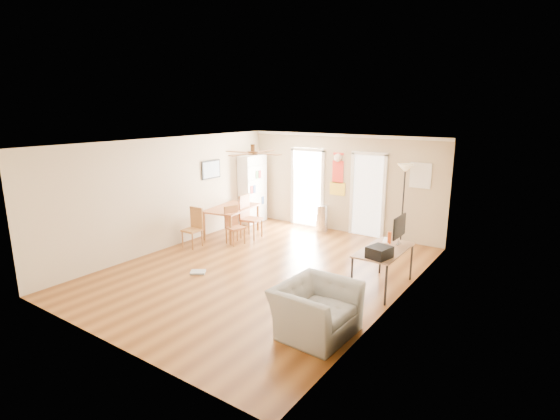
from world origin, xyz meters
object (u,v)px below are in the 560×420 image
Objects in this scene: printer at (379,252)px; wastebasket_b at (303,287)px; bookshelf at (252,189)px; wastebasket_a at (318,290)px; dining_chair_right_b at (235,226)px; dining_chair_near at (192,228)px; trash_can at (322,218)px; torchiere_lamp at (403,205)px; armchair at (316,310)px; computer_desk at (383,268)px; dining_table at (232,221)px; dining_chair_right_a at (251,217)px.

printer reaches higher than wastebasket_b.
bookshelf is 5.38m from wastebasket_a.
dining_chair_right_b is 0.99× the size of dining_chair_near.
torchiere_lamp is (2.18, 0.01, 0.63)m from trash_can.
dining_chair_near is 0.81× the size of armchair.
wastebasket_b is at bearing -65.54° from trash_can.
printer is (0.10, -0.49, 0.48)m from computer_desk.
dining_table is at bearing 81.57° from dining_chair_near.
wastebasket_b reaches higher than wastebasket_a.
wastebasket_a is (-0.19, -3.73, -0.85)m from torchiere_lamp.
dining_table is 0.76m from dining_chair_right_b.
wastebasket_a is (4.10, -3.38, -0.84)m from bookshelf.
dining_chair_right_a is 3.42× the size of wastebasket_b.
dining_table is at bearing 95.05° from dining_chair_right_a.
computer_desk is at bearing -77.62° from torchiere_lamp.
wastebasket_a is at bearing -98.94° from dining_chair_right_b.
dining_chair_near reaches higher than trash_can.
dining_chair_right_b reaches higher than computer_desk.
printer is at bearing -118.06° from dining_chair_right_a.
printer is 1.21× the size of wastebasket_b.
printer is at bearing 28.89° from wastebasket_b.
bookshelf is 2.70m from dining_chair_near.
trash_can is 0.50× the size of computer_desk.
computer_desk is (3.95, -1.10, -0.17)m from dining_chair_right_a.
wastebasket_b is 0.28× the size of armchair.
dining_chair_near reaches higher than wastebasket_a.
dining_chair_right_b reaches higher than wastebasket_a.
dining_chair_right_b is 2.39× the size of printer.
computer_desk is at bearing 53.06° from wastebasket_a.
computer_desk is (4.64, 0.30, -0.09)m from dining_chair_near.
computer_desk is 2.13m from armchair.
torchiere_lamp is at bearing 0.29° from trash_can.
computer_desk is at bearing 47.20° from wastebasket_b.
wastebasket_b is (-1.14, -0.63, -0.69)m from printer.
dining_chair_near is at bearing -73.46° from bookshelf.
dining_chair_near is 3.71m from wastebasket_b.
torchiere_lamp is at bearing 114.99° from printer.
wastebasket_b is (-0.45, -3.81, -0.83)m from torchiere_lamp.
computer_desk reaches higher than dining_table.
torchiere_lamp is (4.05, 2.99, 0.52)m from dining_chair_near.
printer reaches higher than dining_chair_near.
bookshelf is 5.24m from wastebasket_b.
bookshelf is at bearing -175.32° from torchiere_lamp.
dining_chair_near is 4.80m from armchair.
dining_chair_near is 3.53m from trash_can.
dining_chair_right_b is 4.06m from torchiere_lamp.
dining_table is at bearing 57.08° from armchair.
bookshelf is at bearing -170.87° from trash_can.
dining_chair_right_a reaches higher than dining_chair_right_b.
dining_chair_near reaches higher than wastebasket_b.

